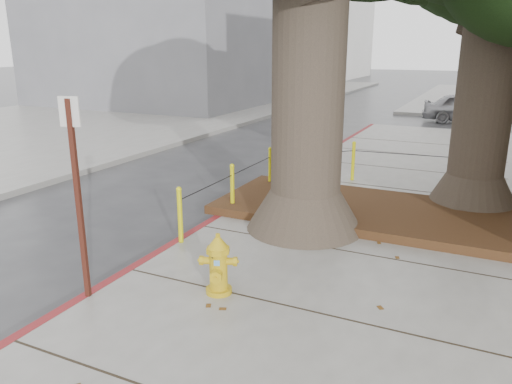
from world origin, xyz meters
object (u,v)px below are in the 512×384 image
Objects in this scene: signpost at (77,189)px; car_silver at (468,108)px; fire_hydrant at (218,264)px; car_dark at (213,98)px.

car_silver is (3.37, 19.53, -0.95)m from signpost.
signpost reaches higher than car_silver.
signpost is at bearing -172.40° from fire_hydrant.
fire_hydrant is 18.83m from car_silver.
fire_hydrant is 20.10m from car_dark.
fire_hydrant is 0.22× the size of car_silver.
car_dark is at bearing 89.65° from car_silver.
car_dark is (-12.06, -1.40, 0.04)m from car_silver.
car_silver is (1.89, 18.73, 0.09)m from fire_hydrant.
fire_hydrant is 1.98m from signpost.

